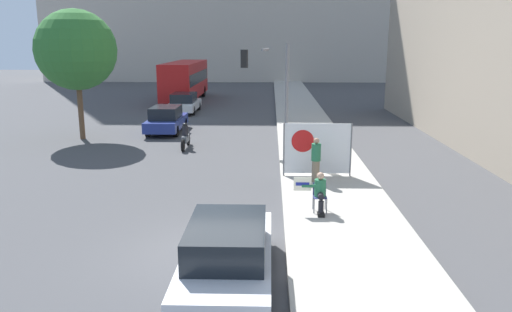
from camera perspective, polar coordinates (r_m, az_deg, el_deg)
ground_plane at (r=12.54m, az=-4.89°, el=-11.32°), size 160.00×160.00×0.00m
sidewalk_curb at (r=26.92m, az=6.24°, el=2.07°), size 3.51×90.00×0.16m
seated_protester at (r=14.94m, az=7.25°, el=-4.01°), size 0.99×0.77×1.20m
jogger_on_sidewalk at (r=18.07m, az=6.86°, el=-0.43°), size 0.34×0.34×1.62m
pedestrian_behind at (r=20.03m, az=7.02°, el=1.03°), size 0.34×0.34×1.70m
protest_banner at (r=18.83m, az=6.96°, el=0.87°), size 2.57×0.06×2.01m
traffic_light_pole at (r=23.66m, az=1.55°, el=8.87°), size 2.25×2.01×4.90m
parked_car_curbside at (r=10.82m, az=-3.27°, el=-11.12°), size 1.85×4.70×1.48m
car_on_road_nearest at (r=29.15m, az=-10.21°, el=4.12°), size 1.78×4.35×1.52m
car_on_road_midblock at (r=37.21m, az=-8.19°, el=6.04°), size 1.89×4.63×1.44m
city_bus_on_road at (r=44.37m, az=-8.09°, el=8.73°), size 2.49×11.22×3.39m
motorcycle_on_road at (r=24.70m, az=-8.07°, el=2.12°), size 0.28×2.17×1.27m
street_tree_near_curb at (r=28.08m, az=-19.89°, el=11.32°), size 4.18×4.18×6.80m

